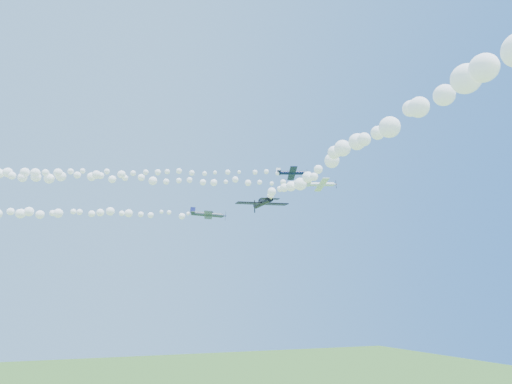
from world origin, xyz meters
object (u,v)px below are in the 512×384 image
object	(u,v)px
plane_navy	(292,173)
plane_white	(321,184)
plane_grey	(208,214)
plane_black	(262,203)

from	to	relation	value
plane_navy	plane_white	bearing A→B (deg)	42.83
plane_navy	plane_grey	bearing A→B (deg)	-171.99
plane_black	plane_navy	bearing A→B (deg)	-35.23
plane_white	plane_grey	world-z (taller)	plane_white
plane_navy	plane_black	world-z (taller)	plane_navy
plane_white	plane_navy	world-z (taller)	plane_navy
plane_navy	plane_grey	xyz separation A→B (m)	(-16.87, 3.52, -9.45)
plane_grey	plane_black	world-z (taller)	plane_grey
plane_navy	plane_black	size ratio (longest dim) A/B	0.87
plane_navy	plane_black	distance (m)	25.79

